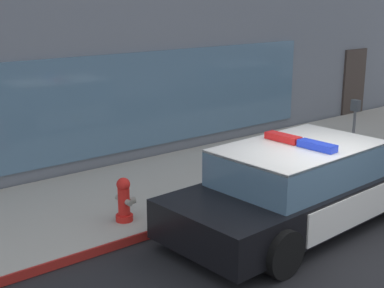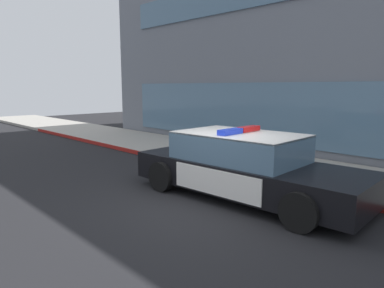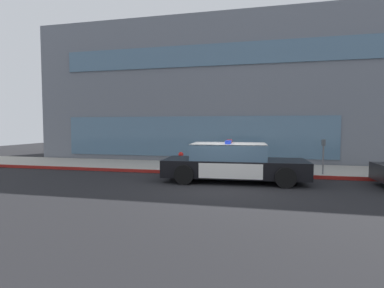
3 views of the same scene
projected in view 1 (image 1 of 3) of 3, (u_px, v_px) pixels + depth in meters
ground at (329, 243)px, 8.44m from camera, size 48.00×48.00×0.00m
sidewalk at (188, 180)px, 11.04m from camera, size 48.00×3.27×0.15m
curb_red_paint at (245, 204)px, 9.80m from camera, size 28.80×0.04×0.14m
police_cruiser at (303, 185)px, 8.95m from camera, size 5.16×2.27×1.49m
fire_hydrant at (124, 200)px, 8.80m from camera, size 0.34×0.39×0.73m
parking_meter at (355, 119)px, 11.92m from camera, size 0.12×0.18×1.34m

